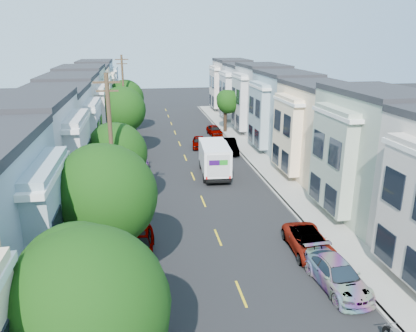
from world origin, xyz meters
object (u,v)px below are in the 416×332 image
(parked_right_a, at_px, (337,275))
(parked_left_c, at_px, (139,244))
(tree_e, at_px, (125,98))
(parked_right_d, at_px, (214,130))
(tree_b, at_px, (103,197))
(parked_right_c, at_px, (229,146))
(tree_a, at_px, (84,310))
(tree_far_r, at_px, (228,102))
(lead_sedan, at_px, (199,142))
(utility_pole_near, at_px, (112,155))
(utility_pole_far, at_px, (124,97))
(tree_d, at_px, (121,110))
(tree_c, at_px, (115,154))
(parked_left_d, at_px, (138,167))
(parked_right_b, at_px, (309,243))
(fedex_truck, at_px, (214,157))

(parked_right_a, bearing_deg, parked_left_c, 150.04)
(tree_e, xyz_separation_m, parked_right_d, (11.20, -3.39, -3.96))
(tree_b, relative_size, parked_right_c, 1.69)
(tree_a, bearing_deg, tree_b, 90.00)
(tree_far_r, distance_m, lead_sedan, 9.28)
(tree_far_r, height_order, parked_left_c, tree_far_r)
(utility_pole_near, height_order, utility_pole_far, same)
(tree_e, bearing_deg, utility_pole_far, -89.97)
(utility_pole_far, relative_size, parked_right_a, 2.19)
(tree_d, xyz_separation_m, utility_pole_near, (0.00, -17.09, 0.08))
(parked_left_c, bearing_deg, tree_d, 96.52)
(tree_c, distance_m, utility_pole_far, 23.35)
(tree_d, relative_size, parked_right_c, 1.63)
(parked_left_d, bearing_deg, tree_b, -88.74)
(tree_b, xyz_separation_m, tree_d, (0.00, 24.40, -0.26))
(tree_d, xyz_separation_m, parked_left_d, (1.40, -5.46, -4.42))
(tree_b, distance_m, parked_right_b, 12.42)
(parked_left_d, relative_size, parked_right_a, 0.95)
(tree_e, height_order, parked_right_b, tree_e)
(parked_left_d, bearing_deg, tree_c, -93.39)
(parked_left_d, bearing_deg, parked_right_a, -58.23)
(parked_right_b, bearing_deg, tree_a, -135.41)
(tree_e, height_order, utility_pole_far, utility_pole_far)
(tree_b, xyz_separation_m, lead_sedan, (8.33, 27.27, -4.71))
(tree_a, xyz_separation_m, tree_b, (-0.00, 7.37, 0.45))
(parked_left_d, distance_m, parked_right_b, 19.06)
(tree_d, bearing_deg, parked_right_a, -66.12)
(fedex_truck, distance_m, parked_right_c, 7.68)
(utility_pole_near, height_order, lead_sedan, utility_pole_near)
(tree_a, relative_size, tree_e, 1.04)
(tree_far_r, xyz_separation_m, lead_sedan, (-4.86, -7.14, -3.40))
(tree_e, relative_size, parked_right_b, 1.50)
(tree_c, height_order, utility_pole_near, utility_pole_near)
(tree_far_r, distance_m, parked_right_a, 35.53)
(tree_e, xyz_separation_m, parked_left_c, (1.40, -32.49, -3.87))
(utility_pole_near, xyz_separation_m, parked_right_d, (11.20, 25.75, -4.52))
(tree_far_r, relative_size, utility_pole_near, 0.56)
(utility_pole_far, relative_size, parked_right_d, 2.57)
(tree_a, bearing_deg, utility_pole_near, 89.99)
(utility_pole_far, distance_m, parked_right_b, 33.00)
(tree_b, xyz_separation_m, tree_c, (-0.00, 9.96, -0.81))
(tree_b, xyz_separation_m, parked_right_c, (11.20, 24.48, -4.58))
(tree_e, relative_size, parked_left_d, 1.61)
(parked_right_a, relative_size, parked_right_c, 1.00)
(utility_pole_far, bearing_deg, utility_pole_near, -90.00)
(fedex_truck, distance_m, parked_right_d, 15.93)
(tree_far_r, xyz_separation_m, parked_left_d, (-11.79, -15.47, -3.38))
(tree_b, bearing_deg, parked_right_a, -4.63)
(utility_pole_far, bearing_deg, tree_far_r, 4.80)
(utility_pole_near, distance_m, parked_right_a, 14.59)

